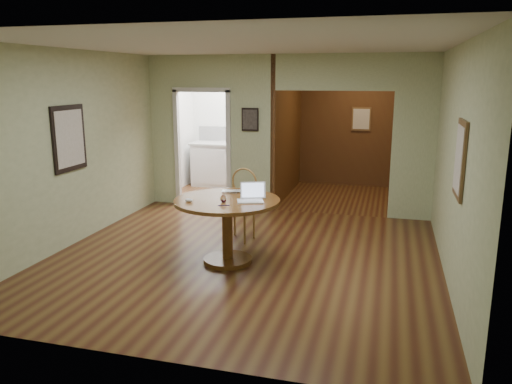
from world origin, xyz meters
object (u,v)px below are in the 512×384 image
(dining_table, at_px, (227,216))
(closed_laptop, at_px, (234,192))
(chair, at_px, (241,200))
(open_laptop, at_px, (252,196))

(dining_table, bearing_deg, closed_laptop, 93.58)
(chair, bearing_deg, open_laptop, -57.00)
(chair, bearing_deg, closed_laptop, -73.17)
(chair, relative_size, open_laptop, 2.80)
(open_laptop, bearing_deg, chair, 93.76)
(dining_table, bearing_deg, open_laptop, 2.37)
(dining_table, relative_size, chair, 1.28)
(chair, distance_m, closed_laptop, 0.69)
(dining_table, xyz_separation_m, open_laptop, (0.32, 0.01, 0.28))
(chair, bearing_deg, dining_table, -74.62)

